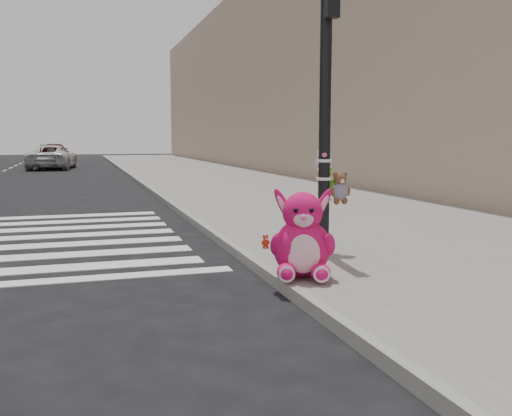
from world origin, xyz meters
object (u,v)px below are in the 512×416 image
object	(u,v)px
pink_bunny	(302,241)
red_teddy	(265,241)
signal_pole	(326,135)
car_white_near	(52,157)

from	to	relation	value
pink_bunny	red_teddy	bearing A→B (deg)	103.64
signal_pole	pink_bunny	bearing A→B (deg)	-124.18
pink_bunny	car_white_near	world-z (taller)	car_white_near
car_white_near	red_teddy	bearing A→B (deg)	105.55
pink_bunny	car_white_near	size ratio (longest dim) A/B	0.22
red_teddy	signal_pole	bearing A→B (deg)	-40.32
signal_pole	pink_bunny	xyz separation A→B (m)	(-0.84, -1.24, -1.21)
car_white_near	pink_bunny	bearing A→B (deg)	104.70
signal_pole	car_white_near	world-z (taller)	signal_pole
pink_bunny	red_teddy	distance (m)	1.87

